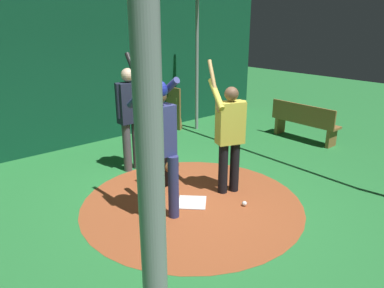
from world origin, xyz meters
name	(u,v)px	position (x,y,z in m)	size (l,w,h in m)	color
ground_plane	(192,203)	(0.00, 0.00, 0.00)	(26.69, 26.69, 0.00)	#287A38
dirt_circle	(192,203)	(0.00, 0.00, 0.00)	(3.33, 3.33, 0.01)	#9E4C28
home_plate	(192,202)	(0.00, 0.00, 0.01)	(0.42, 0.42, 0.01)	white
batter	(158,136)	(0.00, -0.59, 1.19)	(0.68, 0.49, 2.24)	navy
catcher	(159,163)	(-0.87, 0.03, 0.38)	(0.58, 0.40, 0.97)	black
umpire	(130,114)	(-1.72, 0.02, 1.06)	(0.23, 0.49, 1.86)	#4C4C51
visitor	(230,133)	(0.07, 0.70, 0.99)	(0.64, 0.51, 2.07)	black
back_wall	(77,64)	(-3.73, 0.00, 1.75)	(0.23, 10.69, 3.47)	#0F472D
cage_frame	(192,47)	(0.00, 0.00, 2.30)	(5.91, 5.38, 3.31)	gray
bat_rack	(171,108)	(-3.48, 2.26, 0.49)	(0.82, 0.19, 1.05)	olive
bench	(304,121)	(-0.65, 3.91, 0.44)	(1.59, 0.36, 0.85)	olive
baseball_0	(244,204)	(0.58, 0.53, 0.04)	(0.07, 0.07, 0.07)	white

